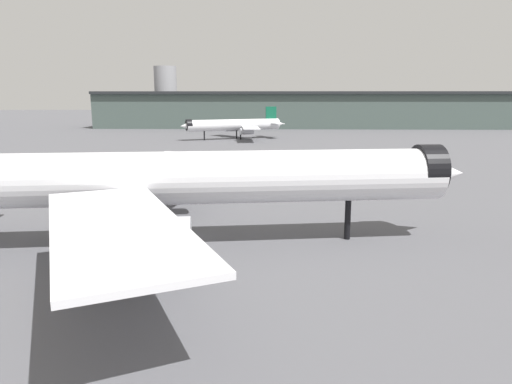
{
  "coord_description": "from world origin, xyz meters",
  "views": [
    {
      "loc": [
        5.61,
        -46.28,
        14.72
      ],
      "look_at": [
        7.89,
        -0.92,
        5.22
      ],
      "focal_mm": 32.47,
      "sensor_mm": 36.0,
      "label": 1
    }
  ],
  "objects": [
    {
      "name": "service_truck_front",
      "position": [
        -7.9,
        33.46,
        1.59
      ],
      "size": [
        5.96,
        4.19,
        3.0
      ],
      "rotation": [
        0.0,
        0.0,
        3.53
      ],
      "color": "black",
      "rests_on": "ground"
    },
    {
      "name": "airliner_near_gate",
      "position": [
        0.46,
        -1.31,
        6.67
      ],
      "size": [
        58.2,
        53.14,
        15.14
      ],
      "rotation": [
        0.0,
        0.0,
        0.05
      ],
      "color": "white",
      "rests_on": "ground"
    },
    {
      "name": "terminal_building",
      "position": [
        40.03,
        172.36,
        8.47
      ],
      "size": [
        198.85,
        48.09,
        28.02
      ],
      "rotation": [
        0.0,
        0.0,
        -0.08
      ],
      "color": "#475651",
      "rests_on": "ground"
    },
    {
      "name": "ground",
      "position": [
        0.0,
        0.0,
        0.0
      ],
      "size": [
        900.0,
        900.0,
        0.0
      ],
      "primitive_type": "plane",
      "color": "#56565B"
    },
    {
      "name": "airliner_far_taxiway",
      "position": [
        6.24,
        112.84,
        4.81
      ],
      "size": [
        36.52,
        32.47,
        10.91
      ],
      "rotation": [
        0.0,
        0.0,
        3.47
      ],
      "color": "white",
      "rests_on": "ground"
    }
  ]
}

